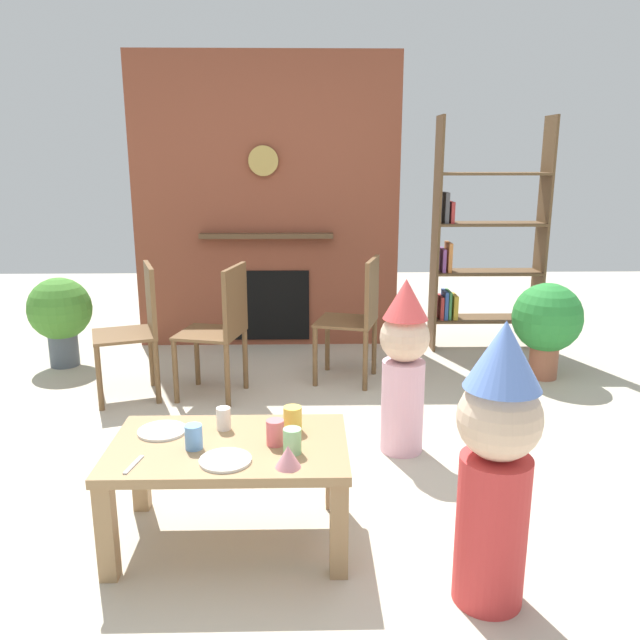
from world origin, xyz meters
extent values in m
plane|color=#BCB29E|center=(0.00, 0.00, 0.00)|extent=(12.00, 12.00, 0.00)
cube|color=brown|center=(-0.25, 2.60, 1.20)|extent=(2.20, 0.18, 2.40)
cube|color=black|center=(-0.25, 2.50, 0.35)|extent=(0.70, 0.02, 0.60)
cube|color=brown|center=(-0.25, 2.46, 0.95)|extent=(1.10, 0.10, 0.04)
cylinder|color=tan|center=(-0.26, 2.48, 1.55)|extent=(0.24, 0.04, 0.24)
cube|color=brown|center=(1.14, 2.40, 0.95)|extent=(0.02, 0.28, 1.90)
cube|color=brown|center=(2.02, 2.40, 0.95)|extent=(0.02, 0.28, 1.90)
cube|color=brown|center=(1.58, 2.40, 0.25)|extent=(0.86, 0.28, 0.02)
cube|color=brown|center=(1.58, 2.40, 0.65)|extent=(0.86, 0.28, 0.02)
cube|color=brown|center=(1.58, 2.40, 1.05)|extent=(0.86, 0.28, 0.02)
cube|color=brown|center=(1.58, 2.40, 1.45)|extent=(0.86, 0.28, 0.02)
cube|color=#B23333|center=(1.21, 2.40, 0.35)|extent=(0.03, 0.20, 0.19)
cube|color=#3359A5|center=(1.24, 2.40, 0.38)|extent=(0.03, 0.20, 0.23)
cube|color=#3F8C4C|center=(1.27, 2.40, 0.38)|extent=(0.02, 0.20, 0.23)
cube|color=gold|center=(1.32, 2.40, 0.36)|extent=(0.04, 0.20, 0.20)
cube|color=#8C4C99|center=(1.21, 2.40, 0.75)|extent=(0.03, 0.20, 0.19)
cube|color=#D87F3F|center=(1.26, 2.40, 0.78)|extent=(0.03, 0.20, 0.24)
cube|color=#4C4C51|center=(1.21, 2.40, 1.18)|extent=(0.03, 0.20, 0.24)
cube|color=#B23333|center=(1.26, 2.40, 1.15)|extent=(0.03, 0.20, 0.17)
cube|color=#9E7A51|center=(-0.24, -0.40, 0.42)|extent=(0.98, 0.60, 0.04)
cube|color=#9E7A51|center=(-0.69, -0.66, 0.20)|extent=(0.07, 0.07, 0.40)
cube|color=#9E7A51|center=(0.20, -0.66, 0.20)|extent=(0.07, 0.07, 0.40)
cube|color=#9E7A51|center=(-0.69, -0.14, 0.20)|extent=(0.07, 0.07, 0.40)
cube|color=#9E7A51|center=(0.20, -0.14, 0.20)|extent=(0.07, 0.07, 0.40)
cylinder|color=silver|center=(-0.28, -0.26, 0.49)|extent=(0.06, 0.06, 0.10)
cylinder|color=#F2CC4C|center=(0.02, -0.28, 0.50)|extent=(0.08, 0.08, 0.11)
cylinder|color=#669EE0|center=(-0.38, -0.44, 0.49)|extent=(0.07, 0.07, 0.10)
cylinder|color=#E5666B|center=(-0.05, -0.41, 0.50)|extent=(0.07, 0.07, 0.11)
cylinder|color=#8CD18C|center=(0.02, -0.49, 0.49)|extent=(0.07, 0.07, 0.10)
cylinder|color=white|center=(-0.54, -0.28, 0.45)|extent=(0.21, 0.21, 0.01)
cylinder|color=white|center=(-0.24, -0.56, 0.45)|extent=(0.20, 0.20, 0.01)
cone|color=pink|center=(0.01, -0.61, 0.49)|extent=(0.10, 0.10, 0.09)
cube|color=silver|center=(-0.59, -0.59, 0.45)|extent=(0.04, 0.15, 0.01)
cylinder|color=#D13838|center=(0.74, -0.80, 0.29)|extent=(0.26, 0.26, 0.57)
sphere|color=beige|center=(0.74, -0.80, 0.72)|extent=(0.30, 0.30, 0.30)
cone|color=#668CE5|center=(0.74, -0.80, 0.95)|extent=(0.27, 0.27, 0.24)
cylinder|color=#EAB2C6|center=(0.60, 0.44, 0.26)|extent=(0.23, 0.23, 0.52)
sphere|color=beige|center=(0.60, 0.44, 0.65)|extent=(0.27, 0.27, 0.27)
cone|color=#EA4C4C|center=(0.60, 0.44, 0.86)|extent=(0.24, 0.24, 0.21)
cube|color=brown|center=(-1.13, 1.28, 0.44)|extent=(0.51, 0.51, 0.02)
cube|color=brown|center=(-0.96, 1.34, 0.68)|extent=(0.16, 0.39, 0.45)
cylinder|color=brown|center=(-1.36, 1.39, 0.21)|extent=(0.04, 0.04, 0.43)
cylinder|color=brown|center=(-1.24, 1.05, 0.21)|extent=(0.04, 0.04, 0.43)
cylinder|color=brown|center=(-1.02, 1.51, 0.21)|extent=(0.04, 0.04, 0.43)
cylinder|color=brown|center=(-0.90, 1.17, 0.21)|extent=(0.04, 0.04, 0.43)
cube|color=brown|center=(-0.57, 1.30, 0.44)|extent=(0.48, 0.48, 0.02)
cube|color=brown|center=(-0.39, 1.26, 0.68)|extent=(0.12, 0.40, 0.45)
cylinder|color=brown|center=(-0.70, 1.52, 0.21)|extent=(0.04, 0.04, 0.43)
cylinder|color=brown|center=(-0.78, 1.17, 0.21)|extent=(0.04, 0.04, 0.43)
cylinder|color=brown|center=(-0.35, 1.44, 0.21)|extent=(0.04, 0.04, 0.43)
cylinder|color=brown|center=(-0.43, 1.09, 0.21)|extent=(0.04, 0.04, 0.43)
cube|color=brown|center=(0.36, 1.60, 0.44)|extent=(0.49, 0.49, 0.02)
cube|color=brown|center=(0.54, 1.55, 0.68)|extent=(0.14, 0.39, 0.45)
cylinder|color=brown|center=(0.24, 1.82, 0.21)|extent=(0.04, 0.04, 0.43)
cylinder|color=brown|center=(0.14, 1.47, 0.21)|extent=(0.04, 0.04, 0.43)
cylinder|color=brown|center=(0.58, 1.72, 0.21)|extent=(0.04, 0.04, 0.43)
cylinder|color=brown|center=(0.48, 1.37, 0.21)|extent=(0.04, 0.04, 0.43)
cylinder|color=#9E5B42|center=(1.82, 1.62, 0.12)|extent=(0.21, 0.21, 0.24)
sphere|color=#2C8A38|center=(1.82, 1.62, 0.46)|extent=(0.50, 0.50, 0.50)
cylinder|color=#4C5660|center=(-1.81, 1.98, 0.13)|extent=(0.22, 0.22, 0.25)
sphere|color=#45892F|center=(-1.81, 1.98, 0.45)|extent=(0.48, 0.48, 0.48)
camera|label=1|loc=(0.08, -2.84, 1.60)|focal=36.05mm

